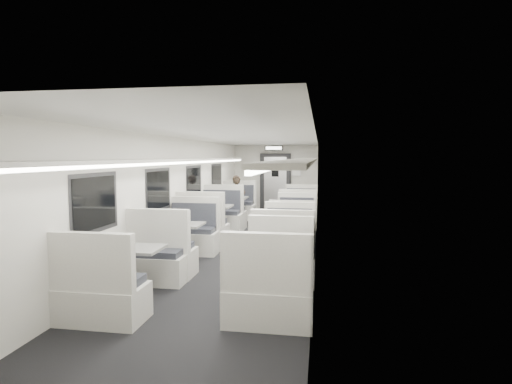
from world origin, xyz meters
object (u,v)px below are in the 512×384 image
(booth_left_d, at_px, (132,272))
(booth_right_c, at_px, (286,248))
(booth_left_a, at_px, (232,210))
(booth_right_a, at_px, (300,211))
(exit_sign, at_px, (274,148))
(booth_right_d, at_px, (276,274))
(passenger, at_px, (237,200))
(booth_left_c, at_px, (179,243))
(booth_left_b, at_px, (212,221))
(booth_right_b, at_px, (294,226))
(vestibule_door, at_px, (275,183))

(booth_left_d, distance_m, booth_right_c, 2.74)
(booth_left_a, distance_m, booth_right_a, 2.02)
(booth_left_d, distance_m, exit_sign, 8.88)
(booth_left_a, relative_size, booth_right_c, 1.12)
(booth_right_d, height_order, passenger, passenger)
(booth_left_d, height_order, booth_right_a, booth_left_d)
(booth_left_a, height_order, booth_left_c, booth_left_a)
(booth_right_c, bearing_deg, booth_left_c, 179.20)
(booth_right_c, bearing_deg, booth_right_d, -90.00)
(booth_left_b, bearing_deg, booth_right_a, 50.55)
(booth_right_c, bearing_deg, booth_right_b, 90.00)
(booth_right_b, distance_m, passenger, 2.67)
(booth_right_b, relative_size, vestibule_door, 0.94)
(booth_left_d, xyz_separation_m, exit_sign, (1.00, 8.61, 1.90))
(booth_left_b, height_order, passenger, passenger)
(booth_left_b, relative_size, booth_right_b, 1.17)
(booth_right_d, bearing_deg, booth_right_c, 90.00)
(booth_left_c, xyz_separation_m, booth_right_b, (2.00, 2.36, -0.03))
(booth_right_b, bearing_deg, booth_left_b, -178.59)
(booth_right_d, bearing_deg, exit_sign, 96.82)
(booth_left_c, bearing_deg, booth_right_d, -39.41)
(booth_left_c, distance_m, passenger, 4.32)
(booth_right_c, height_order, vestibule_door, vestibule_door)
(booth_left_a, bearing_deg, booth_right_c, -66.12)
(booth_left_b, distance_m, booth_right_b, 2.00)
(booth_left_b, bearing_deg, booth_right_d, -63.19)
(booth_left_d, bearing_deg, booth_left_c, 90.00)
(booth_left_c, relative_size, vestibule_door, 1.03)
(booth_right_c, bearing_deg, booth_left_a, 113.88)
(vestibule_door, bearing_deg, booth_right_c, -82.12)
(booth_left_d, relative_size, booth_right_b, 1.07)
(booth_left_a, height_order, exit_sign, exit_sign)
(booth_left_a, relative_size, booth_left_b, 0.99)
(booth_right_b, distance_m, booth_right_d, 4.01)
(booth_left_b, bearing_deg, passenger, 84.38)
(booth_left_c, distance_m, booth_right_b, 3.10)
(booth_left_c, relative_size, passenger, 1.49)
(booth_left_b, xyz_separation_m, booth_right_c, (2.00, -2.34, -0.05))
(vestibule_door, bearing_deg, booth_right_a, -67.85)
(booth_left_d, bearing_deg, exit_sign, 83.38)
(booth_left_b, relative_size, booth_right_a, 1.12)
(booth_left_b, xyz_separation_m, booth_right_a, (2.00, 2.43, -0.04))
(booth_left_a, xyz_separation_m, booth_right_a, (2.00, 0.26, -0.04))
(passenger, relative_size, exit_sign, 2.34)
(booth_left_c, xyz_separation_m, booth_right_d, (2.00, -1.64, -0.01))
(booth_left_a, relative_size, booth_left_d, 1.08)
(passenger, bearing_deg, booth_left_b, -94.29)
(booth_left_a, xyz_separation_m, booth_left_b, (0.00, -2.18, 0.00))
(booth_right_c, bearing_deg, booth_right_a, 90.00)
(booth_left_c, relative_size, booth_left_d, 1.02)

